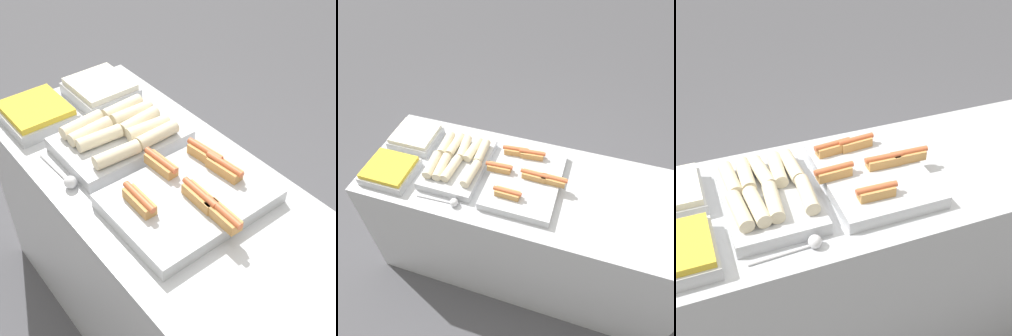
{
  "view_description": "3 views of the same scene",
  "coord_description": "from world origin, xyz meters",
  "views": [
    {
      "loc": [
        0.79,
        -0.72,
        1.94
      ],
      "look_at": [
        -0.13,
        0.0,
        0.93
      ],
      "focal_mm": 50.0,
      "sensor_mm": 36.0,
      "label": 1
    },
    {
      "loc": [
        0.24,
        -1.15,
        2.23
      ],
      "look_at": [
        -0.13,
        0.0,
        0.93
      ],
      "focal_mm": 35.0,
      "sensor_mm": 36.0,
      "label": 2
    },
    {
      "loc": [
        -0.62,
        -1.28,
        1.92
      ],
      "look_at": [
        -0.13,
        0.0,
        0.93
      ],
      "focal_mm": 50.0,
      "sensor_mm": 36.0,
      "label": 3
    }
  ],
  "objects": [
    {
      "name": "tray_side_back",
      "position": [
        -0.75,
        0.12,
        0.89
      ],
      "size": [
        0.27,
        0.25,
        0.07
      ],
      "color": "#B7BABF",
      "rests_on": "counter"
    },
    {
      "name": "tray_side_front",
      "position": [
        -0.75,
        -0.17,
        0.89
      ],
      "size": [
        0.27,
        0.25,
        0.07
      ],
      "color": "#B7BABF",
      "rests_on": "counter"
    },
    {
      "name": "tray_wraps",
      "position": [
        -0.41,
        0.0,
        0.9
      ],
      "size": [
        0.31,
        0.46,
        0.1
      ],
      "color": "#B7BABF",
      "rests_on": "counter"
    },
    {
      "name": "counter",
      "position": [
        0.0,
        0.0,
        0.43
      ],
      "size": [
        1.86,
        0.69,
        0.85
      ],
      "color": "#B7BABF",
      "rests_on": "ground_plane"
    },
    {
      "name": "tray_hotdogs",
      "position": [
        -0.02,
        0.0,
        0.89
      ],
      "size": [
        0.45,
        0.51,
        0.1
      ],
      "color": "#B7BABF",
      "rests_on": "counter"
    },
    {
      "name": "serving_spoon_near",
      "position": [
        -0.34,
        -0.26,
        0.87
      ],
      "size": [
        0.24,
        0.05,
        0.05
      ],
      "color": "silver",
      "rests_on": "counter"
    }
  ]
}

